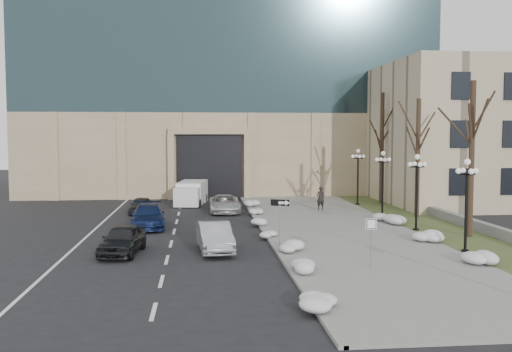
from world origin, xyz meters
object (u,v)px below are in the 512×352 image
Objects in this scene: box_truck at (191,193)px; one_way_sign at (283,209)px; car_d at (225,204)px; keep_sign at (371,232)px; car_e at (141,205)px; pedestrian at (320,198)px; lamppost_d at (358,169)px; lamppost_c at (383,175)px; lamppost_a at (467,193)px; lamppost_b at (417,182)px; car_b at (215,237)px; car_a at (123,240)px; car_c at (148,216)px.

one_way_sign reaches higher than box_truck.
car_d is 2.13× the size of keep_sign.
car_e is 13.81m from pedestrian.
box_truck is at bearing 122.58° from one_way_sign.
car_e is 1.34× the size of one_way_sign.
lamppost_d is (3.86, 3.15, 2.05)m from pedestrian.
lamppost_c is at bearing 74.28° from keep_sign.
box_truck is 1.32× the size of lamppost_a.
lamppost_c reaches higher than one_way_sign.
lamppost_b reaches higher than pedestrian.
lamppost_a reaches higher than car_b.
lamppost_a reaches higher than car_a.
lamppost_a and lamppost_c have the same top height.
car_a is 2.38× the size of pedestrian.
box_truck is 26.29m from keep_sign.
lamppost_c reaches higher than car_e.
box_truck is at bearing 73.41° from car_c.
car_e is 0.76× the size of lamppost_c.
car_a is at bearing -163.35° from one_way_sign.
car_a is 0.95× the size of car_b.
car_b is at bearing -125.07° from lamppost_d.
lamppost_c is at bearing 90.00° from lamppost_a.
car_b is at bearing -169.99° from one_way_sign.
keep_sign is (3.27, -4.16, -0.53)m from one_way_sign.
car_d is 12.01m from lamppost_d.
car_d is 2.70× the size of pedestrian.
lamppost_a is at bearing 1.81° from car_a.
car_b reaches higher than car_e.
car_c is 2.22× the size of keep_sign.
pedestrian reaches higher than box_truck.
lamppost_d is (17.66, 2.97, 2.46)m from car_e.
car_b is at bearing -67.59° from car_c.
pedestrian reaches higher than car_d.
car_b is at bearing -137.91° from lamppost_c.
pedestrian is (8.62, 14.62, 0.28)m from car_b.
lamppost_b and lamppost_c have the same top height.
lamppost_b is (9.05, 5.34, 0.85)m from one_way_sign.
keep_sign is (11.29, -4.55, 0.95)m from car_a.
lamppost_a reaches higher than car_e.
lamppost_c is at bearing 6.80° from car_c.
lamppost_c is (17.66, -3.53, 2.46)m from car_e.
car_c is 1.04× the size of car_d.
box_truck is 16.71m from lamppost_c.
lamppost_a is at bearing -90.00° from lamppost_c.
car_b is 8.25m from keep_sign.
car_e is 17.69m from one_way_sign.
car_c is at bearing 18.36° from pedestrian.
lamppost_b is at bearing -90.00° from lamppost_d.
car_a is at bearing -98.49° from car_c.
box_truck reaches higher than car_a.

